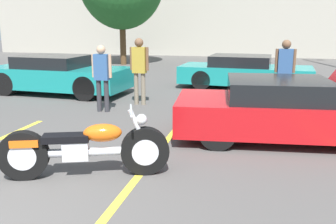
% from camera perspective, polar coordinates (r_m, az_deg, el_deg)
% --- Properties ---
extents(parking_stripe_middle, '(0.12, 5.39, 0.01)m').
position_cam_1_polar(parking_stripe_middle, '(5.37, -5.23, -10.53)').
color(parking_stripe_middle, yellow).
rests_on(parking_stripe_middle, ground).
extents(far_building, '(32.00, 4.20, 4.40)m').
position_cam_1_polar(far_building, '(27.44, 7.07, 13.63)').
color(far_building, '#B2AD9E').
rests_on(far_building, ground).
extents(motorcycle, '(2.34, 1.05, 0.99)m').
position_cam_1_polar(motorcycle, '(5.53, -12.56, -5.48)').
color(motorcycle, black).
rests_on(motorcycle, ground).
extents(show_car_hood_open, '(4.29, 2.24, 1.97)m').
position_cam_1_polar(show_car_hood_open, '(7.44, 17.67, 0.37)').
color(show_car_hood_open, red).
rests_on(show_car_hood_open, ground).
extents(parked_car_left_row, '(4.54, 2.10, 1.19)m').
position_cam_1_polar(parked_car_left_row, '(12.35, -16.44, 5.45)').
color(parked_car_left_row, teal).
rests_on(parked_car_left_row, ground).
extents(parked_car_right_row, '(4.48, 2.03, 1.11)m').
position_cam_1_polar(parked_car_right_row, '(13.10, 11.53, 5.96)').
color(parked_car_right_row, teal).
rests_on(parked_car_right_row, ground).
extents(spectator_near_motorcycle, '(0.52, 0.23, 1.76)m').
position_cam_1_polar(spectator_near_motorcycle, '(10.23, 17.39, 6.49)').
color(spectator_near_motorcycle, '#38476B').
rests_on(spectator_near_motorcycle, ground).
extents(spectator_by_show_car, '(0.52, 0.24, 1.79)m').
position_cam_1_polar(spectator_by_show_car, '(10.14, -4.39, 7.12)').
color(spectator_by_show_car, gray).
rests_on(spectator_by_show_car, ground).
extents(spectator_far_lot, '(0.52, 0.22, 1.66)m').
position_cam_1_polar(spectator_far_lot, '(9.43, -10.05, 5.91)').
color(spectator_far_lot, '#333338').
rests_on(spectator_far_lot, ground).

